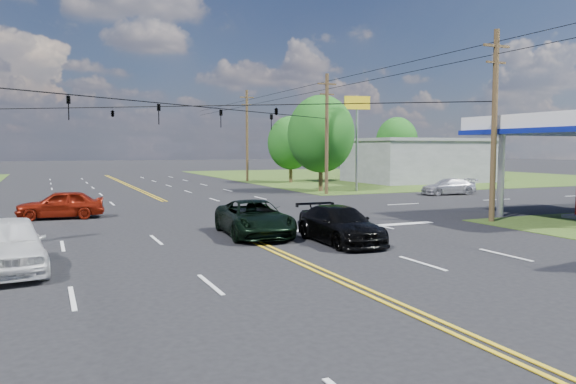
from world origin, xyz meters
name	(u,v)px	position (x,y,z in m)	size (l,w,h in m)	color
ground	(193,215)	(0.00, 12.00, 0.00)	(280.00, 280.00, 0.00)	black
grass_ne	(394,176)	(35.00, 44.00, 0.00)	(46.00, 48.00, 0.03)	#304616
stop_bar	(342,228)	(5.00, 4.00, 0.00)	(10.00, 0.50, 0.02)	silver
retail_ne	(418,162)	(30.00, 32.00, 2.20)	(14.00, 10.00, 4.40)	slate
pole_se	(494,123)	(13.00, 3.00, 4.92)	(1.60, 0.28, 9.50)	#44301C
pole_ne	(327,132)	(13.00, 21.00, 4.92)	(1.60, 0.28, 9.50)	#44301C
pole_right_far	(247,134)	(13.00, 40.00, 5.17)	(1.60, 0.28, 10.00)	#44301C
span_wire_signals	(192,106)	(0.00, 12.00, 6.00)	(26.00, 18.00, 1.13)	black
power_lines	(201,52)	(0.00, 10.00, 8.60)	(26.04, 100.00, 0.64)	black
tree_right_a	(321,134)	(14.00, 24.00, 4.87)	(5.70, 5.70, 8.18)	#44301C
tree_right_b	(291,143)	(16.50, 36.00, 4.22)	(4.94, 4.94, 7.09)	#44301C
tree_far_r	(397,141)	(34.00, 42.00, 4.54)	(5.32, 5.32, 7.63)	#44301C
pickup_dkgreen	(254,218)	(0.50, 3.50, 0.75)	(2.49, 5.39, 1.50)	black
suv_black	(340,225)	(3.00, 0.55, 0.71)	(2.00, 4.93, 1.43)	black
pickup_white	(9,245)	(-8.57, -0.08, 0.83)	(1.97, 4.89, 1.67)	silver
sedan_red	(60,205)	(-6.83, 13.00, 0.74)	(1.76, 4.37, 1.49)	maroon
sedan_far	(448,187)	(21.72, 16.95, 0.65)	(1.81, 4.45, 1.29)	silver
polesign_ne	(357,117)	(17.00, 23.14, 6.33)	(2.24, 0.67, 8.12)	#A5A5AA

